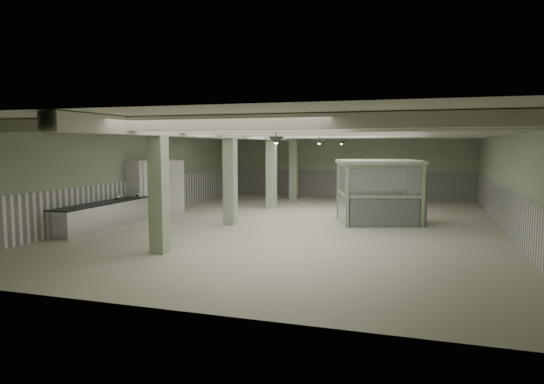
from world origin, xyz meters
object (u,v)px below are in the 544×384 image
(prep_counter, at_px, (109,214))
(walkin_cooler, at_px, (151,186))
(filing_cabinet, at_px, (421,209))
(guard_booth, at_px, (378,180))

(prep_counter, bearing_deg, walkin_cooler, 91.60)
(walkin_cooler, height_order, filing_cabinet, walkin_cooler)
(guard_booth, xyz_separation_m, filing_cabinet, (1.57, -0.36, -1.01))
(guard_booth, height_order, filing_cabinet, guard_booth)
(filing_cabinet, bearing_deg, prep_counter, -162.51)
(prep_counter, bearing_deg, filing_cabinet, 17.99)
(guard_booth, relative_size, filing_cabinet, 2.85)
(prep_counter, bearing_deg, guard_booth, 22.75)
(walkin_cooler, xyz_separation_m, filing_cabinet, (10.85, 0.47, -0.60))
(prep_counter, height_order, guard_booth, guard_booth)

